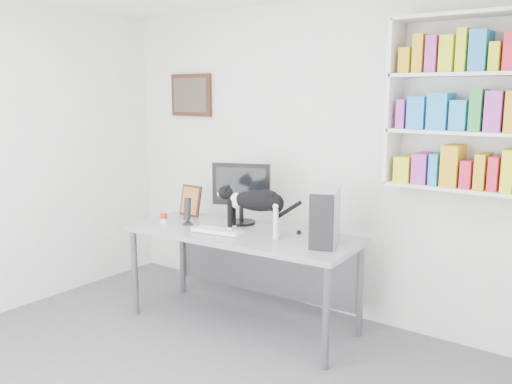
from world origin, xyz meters
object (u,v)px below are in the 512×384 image
soup_can (164,219)px  bookshelf (462,103)px  speaker (187,211)px  cat (256,212)px  desk (242,279)px  keyboard (218,231)px  pc_tower (325,216)px  leaning_print (191,200)px  monitor (241,193)px

soup_can → bookshelf: bearing=18.2°
speaker → cat: bearing=-13.5°
desk → keyboard: (-0.14, -0.14, 0.42)m
keyboard → cat: 0.37m
keyboard → pc_tower: (0.86, 0.23, 0.19)m
desk → leaning_print: size_ratio=6.61×
bookshelf → pc_tower: bookshelf is taller
desk → monitor: monitor is taller
desk → monitor: 0.73m
monitor → keyboard: monitor is taller
keyboard → pc_tower: 0.91m
soup_can → cat: 0.92m
bookshelf → keyboard: 2.08m
leaning_print → cat: 0.95m
keyboard → pc_tower: size_ratio=0.99×
desk → pc_tower: bearing=2.8°
leaning_print → cat: (0.92, -0.24, 0.05)m
bookshelf → leaning_print: (-2.28, -0.36, -0.90)m
desk → leaning_print: bearing=161.1°
monitor → leaning_print: size_ratio=1.85×
keyboard → leaning_print: (-0.61, 0.34, 0.13)m
monitor → pc_tower: 0.91m
desk → keyboard: keyboard is taller
pc_tower → speaker: bearing=166.2°
keyboard → soup_can: 0.58m
cat → bookshelf: bearing=8.1°
desk → soup_can: soup_can is taller
pc_tower → leaning_print: 1.48m
monitor → speaker: bearing=-161.7°
desk → soup_can: size_ratio=21.73×
keyboard → bookshelf: bearing=13.4°
bookshelf → cat: bearing=-156.1°
monitor → cat: 0.44m
speaker → cat: cat is taller
bookshelf → monitor: bearing=-168.7°
desk → leaning_print: leaning_print is taller
soup_can → cat: bearing=8.8°
pc_tower → keyboard: bearing=173.3°
monitor → speaker: (-0.35, -0.30, -0.15)m
desk → cat: size_ratio=3.09×
cat → soup_can: bearing=173.0°
bookshelf → pc_tower: bearing=-149.8°
pc_tower → soup_can: pc_tower is taller
desk → speaker: speaker is taller
bookshelf → pc_tower: 1.25m
desk → speaker: size_ratio=7.88×
desk → pc_tower: 0.95m
bookshelf → speaker: bearing=-162.6°
pc_tower → speaker: (-1.25, -0.17, -0.09)m
monitor → cat: size_ratio=0.86×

